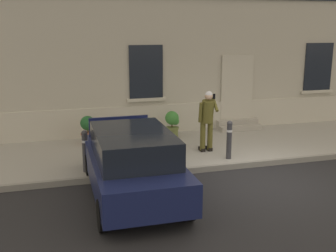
{
  "coord_description": "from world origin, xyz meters",
  "views": [
    {
      "loc": [
        -4.64,
        -8.42,
        3.59
      ],
      "look_at": [
        -1.8,
        1.6,
        1.1
      ],
      "focal_mm": 44.16,
      "sensor_mm": 36.0,
      "label": 1
    }
  ],
  "objects_px": {
    "hatchback_car_navy": "(132,162)",
    "bollard_far_left": "(85,149)",
    "planter_olive": "(172,124)",
    "person_on_phone": "(207,117)",
    "bollard_near_person": "(229,138)",
    "planter_terracotta": "(88,129)"
  },
  "relations": [
    {
      "from": "bollard_far_left",
      "to": "person_on_phone",
      "type": "relative_size",
      "value": 0.6
    },
    {
      "from": "planter_terracotta",
      "to": "planter_olive",
      "type": "xyz_separation_m",
      "value": [
        2.64,
        -0.0,
        0.0
      ]
    },
    {
      "from": "planter_terracotta",
      "to": "bollard_near_person",
      "type": "bearing_deg",
      "value": -35.71
    },
    {
      "from": "bollard_far_left",
      "to": "person_on_phone",
      "type": "distance_m",
      "value": 3.56
    },
    {
      "from": "person_on_phone",
      "to": "bollard_far_left",
      "type": "bearing_deg",
      "value": -150.7
    },
    {
      "from": "bollard_near_person",
      "to": "bollard_far_left",
      "type": "distance_m",
      "value": 3.78
    },
    {
      "from": "bollard_far_left",
      "to": "planter_terracotta",
      "type": "relative_size",
      "value": 1.22
    },
    {
      "from": "hatchback_car_navy",
      "to": "person_on_phone",
      "type": "distance_m",
      "value": 3.45
    },
    {
      "from": "bollard_near_person",
      "to": "hatchback_car_navy",
      "type": "bearing_deg",
      "value": -152.91
    },
    {
      "from": "planter_olive",
      "to": "planter_terracotta",
      "type": "bearing_deg",
      "value": 179.96
    },
    {
      "from": "planter_terracotta",
      "to": "bollard_far_left",
      "type": "bearing_deg",
      "value": -96.72
    },
    {
      "from": "hatchback_car_navy",
      "to": "bollard_far_left",
      "type": "bearing_deg",
      "value": 120.29
    },
    {
      "from": "planter_terracotta",
      "to": "planter_olive",
      "type": "height_order",
      "value": "same"
    },
    {
      "from": "bollard_near_person",
      "to": "bollard_far_left",
      "type": "height_order",
      "value": "same"
    },
    {
      "from": "hatchback_car_navy",
      "to": "person_on_phone",
      "type": "xyz_separation_m",
      "value": [
        2.58,
        2.26,
        0.36
      ]
    },
    {
      "from": "hatchback_car_navy",
      "to": "bollard_near_person",
      "type": "relative_size",
      "value": 3.9
    },
    {
      "from": "bollard_far_left",
      "to": "bollard_near_person",
      "type": "bearing_deg",
      "value": 0.0
    },
    {
      "from": "bollard_near_person",
      "to": "person_on_phone",
      "type": "xyz_separation_m",
      "value": [
        -0.34,
        0.77,
        0.44
      ]
    },
    {
      "from": "bollard_near_person",
      "to": "planter_olive",
      "type": "bearing_deg",
      "value": 108.62
    },
    {
      "from": "planter_olive",
      "to": "bollard_far_left",
      "type": "bearing_deg",
      "value": -139.55
    },
    {
      "from": "hatchback_car_navy",
      "to": "planter_terracotta",
      "type": "relative_size",
      "value": 4.74
    },
    {
      "from": "planter_terracotta",
      "to": "person_on_phone",
      "type": "bearing_deg",
      "value": -28.9
    }
  ]
}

